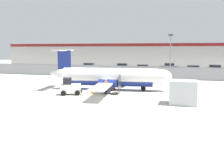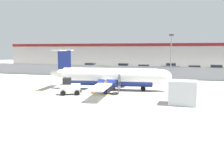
{
  "view_description": "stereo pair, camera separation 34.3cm",
  "coord_description": "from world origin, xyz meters",
  "px_view_note": "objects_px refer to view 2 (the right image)",
  "views": [
    {
      "loc": [
        8.21,
        -23.94,
        5.09
      ],
      "look_at": [
        -0.61,
        6.23,
        1.8
      ],
      "focal_mm": 40.0,
      "sensor_mm": 36.0,
      "label": 1
    },
    {
      "loc": [
        8.53,
        -23.84,
        5.09
      ],
      "look_at": [
        -0.61,
        6.23,
        1.8
      ],
      "focal_mm": 40.0,
      "sensor_mm": 36.0,
      "label": 2
    }
  ],
  "objects_px": {
    "parked_car_5": "(195,69)",
    "traffic_cone_near_left": "(115,87)",
    "parked_car_3": "(143,68)",
    "parked_car_6": "(217,69)",
    "parked_car_1": "(97,69)",
    "parked_car_0": "(90,66)",
    "parked_car_2": "(123,67)",
    "baggage_tug": "(70,87)",
    "apron_light_pole": "(171,54)",
    "traffic_cone_near_right": "(92,91)",
    "cargo_container": "(183,93)",
    "parked_car_4": "(170,66)",
    "commuter_airplane": "(112,77)",
    "ground_crew_worker": "(105,86)"
  },
  "relations": [
    {
      "from": "parked_car_2",
      "to": "parked_car_4",
      "type": "xyz_separation_m",
      "value": [
        10.36,
        4.09,
        0.0
      ]
    },
    {
      "from": "parked_car_2",
      "to": "parked_car_4",
      "type": "relative_size",
      "value": 1.01
    },
    {
      "from": "apron_light_pole",
      "to": "cargo_container",
      "type": "bearing_deg",
      "value": -82.52
    },
    {
      "from": "commuter_airplane",
      "to": "parked_car_4",
      "type": "distance_m",
      "value": 30.88
    },
    {
      "from": "parked_car_3",
      "to": "ground_crew_worker",
      "type": "bearing_deg",
      "value": 85.35
    },
    {
      "from": "cargo_container",
      "to": "parked_car_6",
      "type": "relative_size",
      "value": 0.58
    },
    {
      "from": "cargo_container",
      "to": "baggage_tug",
      "type": "bearing_deg",
      "value": 174.77
    },
    {
      "from": "commuter_airplane",
      "to": "parked_car_2",
      "type": "bearing_deg",
      "value": 95.02
    },
    {
      "from": "commuter_airplane",
      "to": "traffic_cone_near_right",
      "type": "xyz_separation_m",
      "value": [
        -1.47,
        -2.99,
        -1.29
      ]
    },
    {
      "from": "parked_car_0",
      "to": "parked_car_2",
      "type": "height_order",
      "value": "same"
    },
    {
      "from": "baggage_tug",
      "to": "parked_car_3",
      "type": "xyz_separation_m",
      "value": [
        3.39,
        27.64,
        0.04
      ]
    },
    {
      "from": "baggage_tug",
      "to": "parked_car_0",
      "type": "bearing_deg",
      "value": 85.15
    },
    {
      "from": "baggage_tug",
      "to": "parked_car_5",
      "type": "height_order",
      "value": "baggage_tug"
    },
    {
      "from": "commuter_airplane",
      "to": "parked_car_4",
      "type": "relative_size",
      "value": 3.73
    },
    {
      "from": "parked_car_0",
      "to": "parked_car_4",
      "type": "relative_size",
      "value": 0.99
    },
    {
      "from": "baggage_tug",
      "to": "traffic_cone_near_right",
      "type": "xyz_separation_m",
      "value": [
        2.03,
        1.43,
        -0.54
      ]
    },
    {
      "from": "traffic_cone_near_left",
      "to": "parked_car_3",
      "type": "distance_m",
      "value": 22.76
    },
    {
      "from": "parked_car_0",
      "to": "parked_car_4",
      "type": "distance_m",
      "value": 18.88
    },
    {
      "from": "commuter_airplane",
      "to": "parked_car_0",
      "type": "xyz_separation_m",
      "value": [
        -13.18,
        25.37,
        -0.71
      ]
    },
    {
      "from": "parked_car_1",
      "to": "parked_car_5",
      "type": "relative_size",
      "value": 1.0
    },
    {
      "from": "parked_car_1",
      "to": "parked_car_3",
      "type": "xyz_separation_m",
      "value": [
        8.68,
        4.71,
        0.0
      ]
    },
    {
      "from": "cargo_container",
      "to": "parked_car_3",
      "type": "height_order",
      "value": "cargo_container"
    },
    {
      "from": "baggage_tug",
      "to": "traffic_cone_near_left",
      "type": "distance_m",
      "value": 6.16
    },
    {
      "from": "traffic_cone_near_left",
      "to": "cargo_container",
      "type": "bearing_deg",
      "value": -37.3
    },
    {
      "from": "traffic_cone_near_right",
      "to": "parked_car_0",
      "type": "height_order",
      "value": "parked_car_0"
    },
    {
      "from": "parked_car_5",
      "to": "parked_car_6",
      "type": "bearing_deg",
      "value": 28.03
    },
    {
      "from": "parked_car_5",
      "to": "traffic_cone_near_left",
      "type": "bearing_deg",
      "value": -119.01
    },
    {
      "from": "commuter_airplane",
      "to": "parked_car_2",
      "type": "height_order",
      "value": "commuter_airplane"
    },
    {
      "from": "traffic_cone_near_left",
      "to": "commuter_airplane",
      "type": "bearing_deg",
      "value": -113.75
    },
    {
      "from": "ground_crew_worker",
      "to": "parked_car_5",
      "type": "bearing_deg",
      "value": 159.16
    },
    {
      "from": "apron_light_pole",
      "to": "traffic_cone_near_left",
      "type": "bearing_deg",
      "value": -121.69
    },
    {
      "from": "parked_car_4",
      "to": "parked_car_6",
      "type": "bearing_deg",
      "value": 154.74
    },
    {
      "from": "ground_crew_worker",
      "to": "apron_light_pole",
      "type": "distance_m",
      "value": 15.12
    },
    {
      "from": "commuter_airplane",
      "to": "parked_car_6",
      "type": "relative_size",
      "value": 3.81
    },
    {
      "from": "traffic_cone_near_left",
      "to": "parked_car_5",
      "type": "xyz_separation_m",
      "value": [
        10.09,
        23.29,
        0.58
      ]
    },
    {
      "from": "traffic_cone_near_right",
      "to": "parked_car_1",
      "type": "height_order",
      "value": "parked_car_1"
    },
    {
      "from": "parked_car_1",
      "to": "parked_car_2",
      "type": "height_order",
      "value": "same"
    },
    {
      "from": "parked_car_3",
      "to": "parked_car_6",
      "type": "xyz_separation_m",
      "value": [
        14.82,
        3.46,
        0.0
      ]
    },
    {
      "from": "parked_car_5",
      "to": "parked_car_1",
      "type": "bearing_deg",
      "value": -170.23
    },
    {
      "from": "parked_car_2",
      "to": "parked_car_3",
      "type": "height_order",
      "value": "same"
    },
    {
      "from": "cargo_container",
      "to": "parked_car_1",
      "type": "xyz_separation_m",
      "value": [
        -17.31,
        24.37,
        -0.21
      ]
    },
    {
      "from": "parked_car_6",
      "to": "apron_light_pole",
      "type": "xyz_separation_m",
      "value": [
        -8.33,
        -16.23,
        3.41
      ]
    },
    {
      "from": "baggage_tug",
      "to": "apron_light_pole",
      "type": "xyz_separation_m",
      "value": [
        9.87,
        14.87,
        3.45
      ]
    },
    {
      "from": "ground_crew_worker",
      "to": "parked_car_2",
      "type": "bearing_deg",
      "value": -169.37
    },
    {
      "from": "parked_car_2",
      "to": "apron_light_pole",
      "type": "relative_size",
      "value": 0.6
    },
    {
      "from": "parked_car_1",
      "to": "apron_light_pole",
      "type": "bearing_deg",
      "value": 146.23
    },
    {
      "from": "traffic_cone_near_left",
      "to": "traffic_cone_near_right",
      "type": "xyz_separation_m",
      "value": [
        -1.68,
        -3.46,
        0.0
      ]
    },
    {
      "from": "baggage_tug",
      "to": "ground_crew_worker",
      "type": "height_order",
      "value": "baggage_tug"
    },
    {
      "from": "cargo_container",
      "to": "apron_light_pole",
      "type": "relative_size",
      "value": 0.34
    },
    {
      "from": "parked_car_1",
      "to": "parked_car_5",
      "type": "distance_m",
      "value": 19.81
    }
  ]
}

